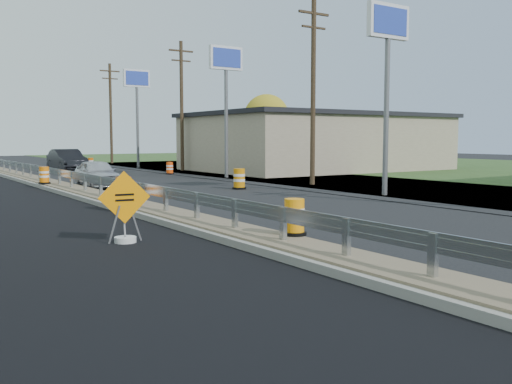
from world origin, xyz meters
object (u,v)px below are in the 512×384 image
barrel_median_near (294,218)px  car_dark_mid (67,160)px  caution_sign (125,225)px  barrel_shoulder_mid (170,168)px  barrel_median_far (44,176)px  barrel_median_mid (124,192)px  car_silver (97,173)px  barrel_shoulder_far (91,163)px  barrel_shoulder_near (239,179)px

barrel_median_near → car_dark_mid: car_dark_mid is taller
caution_sign → barrel_shoulder_mid: (11.76, 22.59, -0.03)m
barrel_median_far → barrel_shoulder_mid: size_ratio=1.00×
caution_sign → barrel_median_near: bearing=-30.4°
barrel_median_mid → car_dark_mid: bearing=78.7°
caution_sign → barrel_median_mid: size_ratio=1.81×
car_silver → caution_sign: bearing=-102.4°
barrel_shoulder_far → car_silver: bearing=-106.8°
caution_sign → barrel_shoulder_near: caution_sign is taller
barrel_median_mid → barrel_median_far: bearing=90.0°
barrel_median_near → barrel_shoulder_far: size_ratio=1.06×
barrel_median_near → barrel_shoulder_far: 37.65m
barrel_median_far → barrel_shoulder_mid: barrel_median_far is taller
barrel_shoulder_far → car_dark_mid: car_dark_mid is taller
caution_sign → car_silver: 15.82m
barrel_median_near → barrel_median_mid: (-1.10, 7.74, 0.05)m
barrel_shoulder_far → barrel_shoulder_near: bearing=-91.3°
barrel_median_mid → car_dark_mid: size_ratio=0.19×
barrel_shoulder_mid → car_dark_mid: bearing=127.0°
caution_sign → barrel_median_far: caution_sign is taller
barrel_shoulder_near → car_silver: (-5.29, 4.81, 0.21)m
barrel_median_mid → car_silver: size_ratio=0.23×
caution_sign → barrel_shoulder_far: size_ratio=2.15×
caution_sign → car_dark_mid: 29.98m
barrel_shoulder_near → barrel_shoulder_mid: bearing=80.2°
barrel_median_far → car_dark_mid: (4.77, 13.27, 0.19)m
barrel_median_near → barrel_shoulder_far: (7.10, 36.97, -0.25)m
barrel_median_near → car_silver: size_ratio=0.21×
barrel_median_far → barrel_shoulder_near: bearing=-35.9°
barrel_median_near → barrel_shoulder_mid: (8.65, 24.96, -0.24)m
barrel_median_mid → barrel_shoulder_mid: size_ratio=1.13×
barrel_median_mid → barrel_shoulder_near: 9.15m
car_dark_mid → barrel_median_far: bearing=-110.0°
barrel_shoulder_mid → car_silver: size_ratio=0.20×
caution_sign → barrel_shoulder_mid: bearing=69.5°
car_dark_mid → barrel_shoulder_near: bearing=-81.6°
barrel_shoulder_near → car_silver: bearing=137.7°
barrel_shoulder_mid → caution_sign: bearing=-117.5°
caution_sign → car_silver: caution_sign is taller
caution_sign → barrel_shoulder_mid: caution_sign is taller
barrel_median_mid → car_silver: bearing=76.6°
barrel_median_far → barrel_shoulder_near: 9.43m
barrel_median_far → barrel_shoulder_near: size_ratio=0.83×
barrel_shoulder_near → barrel_median_near: bearing=-117.1°
barrel_shoulder_near → barrel_shoulder_far: bearing=88.7°
barrel_shoulder_near → car_dark_mid: (-2.87, 18.81, 0.34)m
barrel_median_near → barrel_median_far: size_ratio=1.02×
caution_sign → barrel_shoulder_near: 14.18m
barrel_median_mid → car_dark_mid: 24.31m
barrel_shoulder_near → car_dark_mid: bearing=98.7°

